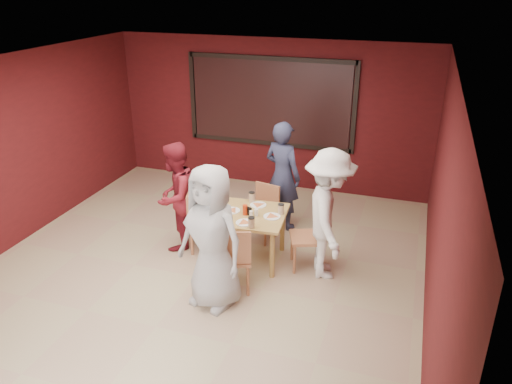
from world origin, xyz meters
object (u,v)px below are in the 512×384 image
(chair_front, at_px, (233,256))
(diner_front, at_px, (212,238))
(diner_back, at_px, (283,176))
(chair_right, at_px, (313,233))
(chair_back, at_px, (264,209))
(diner_left, at_px, (176,197))
(dining_table, at_px, (252,220))
(chair_left, at_px, (200,217))
(diner_right, at_px, (328,215))

(chair_front, relative_size, diner_front, 0.51)
(diner_back, bearing_deg, chair_right, 145.85)
(chair_back, bearing_deg, diner_left, -149.75)
(diner_left, bearing_deg, dining_table, 91.85)
(chair_back, relative_size, diner_left, 0.53)
(dining_table, relative_size, diner_back, 0.58)
(chair_front, bearing_deg, diner_left, 144.82)
(chair_back, height_order, chair_left, chair_left)
(chair_back, distance_m, diner_front, 1.88)
(diner_left, xyz_separation_m, diner_right, (2.28, -0.06, 0.08))
(diner_left, bearing_deg, chair_right, 95.70)
(chair_right, height_order, diner_right, diner_right)
(dining_table, xyz_separation_m, chair_back, (-0.04, 0.72, -0.17))
(chair_back, height_order, diner_right, diner_right)
(chair_left, height_order, chair_right, chair_left)
(diner_front, bearing_deg, diner_right, 58.26)
(diner_front, distance_m, diner_right, 1.63)
(dining_table, bearing_deg, diner_left, 177.72)
(chair_front, bearing_deg, dining_table, 92.13)
(dining_table, height_order, chair_front, chair_front)
(chair_back, bearing_deg, diner_front, -92.58)
(diner_right, bearing_deg, chair_left, 70.23)
(chair_front, distance_m, diner_right, 1.37)
(dining_table, bearing_deg, diner_front, -96.53)
(dining_table, bearing_deg, chair_left, 175.55)
(dining_table, relative_size, chair_front, 1.08)
(dining_table, xyz_separation_m, diner_front, (-0.13, -1.11, 0.27))
(chair_front, bearing_deg, diner_back, 87.44)
(chair_back, distance_m, diner_right, 1.41)
(dining_table, distance_m, chair_left, 0.84)
(diner_front, bearing_deg, chair_left, 137.13)
(diner_back, height_order, diner_right, diner_right)
(diner_back, bearing_deg, chair_front, 108.77)
(diner_back, distance_m, diner_left, 1.74)
(chair_right, bearing_deg, chair_back, 145.82)
(chair_right, xyz_separation_m, diner_front, (-0.99, -1.21, 0.40))
(diner_left, height_order, diner_right, diner_right)
(diner_right, bearing_deg, diner_front, 114.72)
(chair_left, bearing_deg, chair_right, 1.33)
(chair_back, relative_size, diner_back, 0.49)
(chair_front, xyz_separation_m, diner_back, (0.09, 2.00, 0.35))
(diner_front, bearing_deg, dining_table, 99.53)
(chair_left, distance_m, diner_front, 1.42)
(diner_front, bearing_deg, diner_back, 99.92)
(chair_front, bearing_deg, chair_left, 134.41)
(chair_right, distance_m, diner_back, 1.35)
(chair_back, xyz_separation_m, diner_right, (1.13, -0.73, 0.42))
(dining_table, height_order, diner_front, diner_front)
(dining_table, height_order, chair_back, dining_table)
(diner_back, xyz_separation_m, diner_left, (-1.31, -1.13, -0.07))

